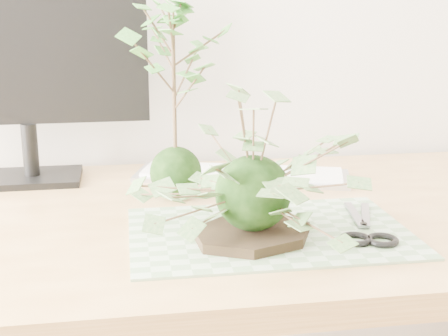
# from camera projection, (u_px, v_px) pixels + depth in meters

# --- Properties ---
(desk) EXTENTS (1.60, 0.70, 0.74)m
(desk) POSITION_uv_depth(u_px,v_px,m) (227.00, 259.00, 1.09)
(desk) COLOR tan
(desk) RESTS_ON ground_plane
(cutting_mat) EXTENTS (0.43, 0.29, 0.00)m
(cutting_mat) POSITION_uv_depth(u_px,v_px,m) (269.00, 232.00, 0.96)
(cutting_mat) COLOR #698E61
(cutting_mat) RESTS_ON desk
(stone_dish) EXTENTS (0.24, 0.24, 0.01)m
(stone_dish) POSITION_uv_depth(u_px,v_px,m) (252.00, 234.00, 0.93)
(stone_dish) COLOR black
(stone_dish) RESTS_ON cutting_mat
(ivy_kokedama) EXTENTS (0.32, 0.32, 0.22)m
(ivy_kokedama) POSITION_uv_depth(u_px,v_px,m) (253.00, 158.00, 0.90)
(ivy_kokedama) COLOR black
(ivy_kokedama) RESTS_ON stone_dish
(maple_kokedama) EXTENTS (0.24, 0.24, 0.39)m
(maple_kokedama) POSITION_uv_depth(u_px,v_px,m) (173.00, 45.00, 1.07)
(maple_kokedama) COLOR black
(maple_kokedama) RESTS_ON desk
(keyboard) EXTENTS (0.45, 0.25, 0.02)m
(keyboard) POSITION_uv_depth(u_px,v_px,m) (242.00, 174.00, 1.26)
(keyboard) COLOR #B2B2BC
(keyboard) RESTS_ON desk
(monitor) EXTENTS (0.47, 0.14, 0.42)m
(monitor) POSITION_uv_depth(u_px,v_px,m) (24.00, 59.00, 1.19)
(monitor) COLOR black
(monitor) RESTS_ON desk
(scissors) EXTENTS (0.10, 0.20, 0.01)m
(scissors) POSITION_uv_depth(u_px,v_px,m) (371.00, 234.00, 0.94)
(scissors) COLOR gray
(scissors) RESTS_ON cutting_mat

